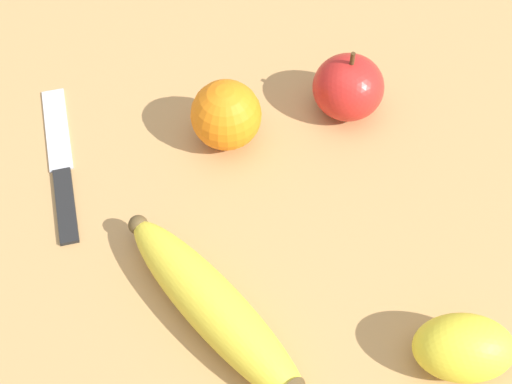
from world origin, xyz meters
TOP-DOWN VIEW (x-y plane):
  - ground_plane at (0.00, 0.00)m, footprint 3.00×3.00m
  - banana at (-0.08, 0.04)m, footprint 0.23×0.07m
  - orange at (0.08, -0.07)m, footprint 0.07×0.07m
  - apple at (0.04, -0.19)m, footprint 0.07×0.07m
  - lemon at (-0.22, -0.10)m, footprint 0.09×0.09m
  - paring_knife at (0.13, 0.08)m, footprint 0.18×0.08m

SIDE VIEW (x-z plane):
  - ground_plane at x=0.00m, z-range 0.00..0.00m
  - paring_knife at x=0.13m, z-range 0.00..0.01m
  - banana at x=-0.08m, z-range 0.00..0.04m
  - lemon at x=-0.22m, z-range 0.00..0.05m
  - apple at x=0.04m, z-range -0.01..0.07m
  - orange at x=0.08m, z-range 0.00..0.07m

